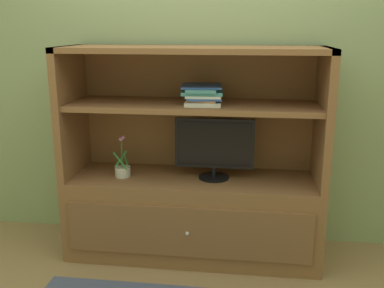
{
  "coord_description": "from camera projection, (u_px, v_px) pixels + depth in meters",
  "views": [
    {
      "loc": [
        0.37,
        -2.45,
        1.58
      ],
      "look_at": [
        0.0,
        0.35,
        0.82
      ],
      "focal_mm": 41.03,
      "sensor_mm": 36.0,
      "label": 1
    }
  ],
  "objects": [
    {
      "name": "ground_plane",
      "position": [
        185.0,
        282.0,
        2.8
      ],
      "size": [
        8.0,
        8.0,
        0.0
      ],
      "primitive_type": "plane",
      "color": "#99754C"
    },
    {
      "name": "painted_rear_wall",
      "position": [
        199.0,
        52.0,
        3.16
      ],
      "size": [
        6.0,
        0.1,
        2.8
      ],
      "primitive_type": "cube",
      "color": "#8C9E6B",
      "rests_on": "ground_plane"
    },
    {
      "name": "media_console",
      "position": [
        193.0,
        192.0,
        3.08
      ],
      "size": [
        1.74,
        0.57,
        1.46
      ],
      "color": "brown",
      "rests_on": "ground_plane"
    },
    {
      "name": "tv_monitor",
      "position": [
        214.0,
        147.0,
        2.96
      ],
      "size": [
        0.54,
        0.21,
        0.42
      ],
      "color": "black",
      "rests_on": "media_console"
    },
    {
      "name": "potted_plant",
      "position": [
        123.0,
        170.0,
        3.04
      ],
      "size": [
        0.12,
        0.11,
        0.29
      ],
      "color": "beige",
      "rests_on": "media_console"
    },
    {
      "name": "magazine_stack",
      "position": [
        203.0,
        94.0,
        2.88
      ],
      "size": [
        0.28,
        0.35,
        0.12
      ],
      "color": "silver",
      "rests_on": "media_console"
    }
  ]
}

